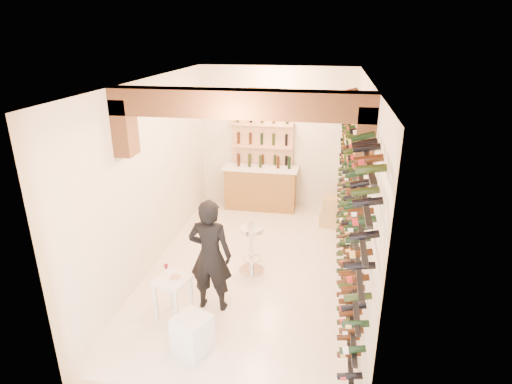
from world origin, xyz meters
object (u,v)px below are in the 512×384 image
tasting_table (173,286)px  back_counter (261,186)px  white_stool (193,334)px  person (210,256)px  chrome_barstool (252,246)px  crate_lower (334,218)px  wine_rack (348,190)px

tasting_table → back_counter: bearing=98.7°
white_stool → person: (-0.01, 0.96, 0.61)m
white_stool → chrome_barstool: bearing=79.0°
white_stool → person: size_ratio=0.30×
white_stool → back_counter: bearing=88.9°
tasting_table → chrome_barstool: 1.67m
tasting_table → white_stool: size_ratio=1.51×
person → crate_lower: person is taller
wine_rack → back_counter: wine_rack is taller
wine_rack → tasting_table: wine_rack is taller
crate_lower → back_counter: bearing=157.8°
wine_rack → tasting_table: bearing=-146.8°
tasting_table → chrome_barstool: (0.88, 1.42, -0.04)m
crate_lower → tasting_table: bearing=-122.8°
wine_rack → person: 2.39m
tasting_table → crate_lower: tasting_table is taller
wine_rack → back_counter: bearing=124.7°
tasting_table → chrome_barstool: bearing=74.6°
white_stool → crate_lower: 4.53m
back_counter → person: 3.90m
person → crate_lower: bearing=-118.4°
white_stool → chrome_barstool: size_ratio=0.61×
back_counter → white_stool: 4.86m
white_stool → person: person is taller
back_counter → crate_lower: 1.87m
chrome_barstool → person: bearing=-110.7°
tasting_table → person: person is taller
back_counter → wine_rack: bearing=-55.3°
wine_rack → white_stool: 3.19m
tasting_table → person: 0.67m
wine_rack → white_stool: (-1.92, -2.20, -1.29)m
wine_rack → person: size_ratio=3.28×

